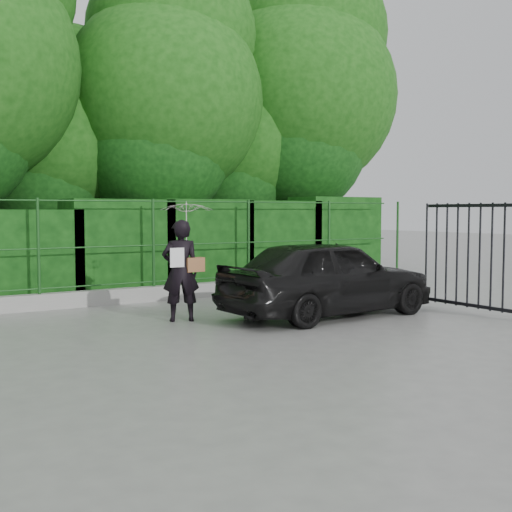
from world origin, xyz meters
TOP-DOWN VIEW (x-y plane):
  - ground at (0.00, 0.00)m, footprint 80.00×80.00m
  - kerb at (0.00, 4.50)m, footprint 14.00×0.25m
  - fence at (0.22, 4.50)m, footprint 14.13×0.06m
  - hedge at (0.12, 5.50)m, footprint 14.20×1.20m
  - trees at (1.14, 7.74)m, footprint 17.10×6.15m
  - gate at (4.60, -0.72)m, footprint 0.22×2.33m
  - woman at (-0.10, 2.01)m, footprint 0.95×0.89m
  - car at (2.22, 1.07)m, footprint 4.14×1.84m

SIDE VIEW (x-z plane):
  - ground at x=0.00m, z-range 0.00..0.00m
  - kerb at x=0.00m, z-range 0.00..0.30m
  - car at x=2.22m, z-range 0.00..1.38m
  - hedge at x=0.12m, z-range -0.07..2.15m
  - gate at x=4.60m, z-range 0.01..2.37m
  - fence at x=0.22m, z-range 0.30..2.10m
  - woman at x=-0.10m, z-range 0.29..2.31m
  - trees at x=1.14m, z-range 0.58..8.66m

